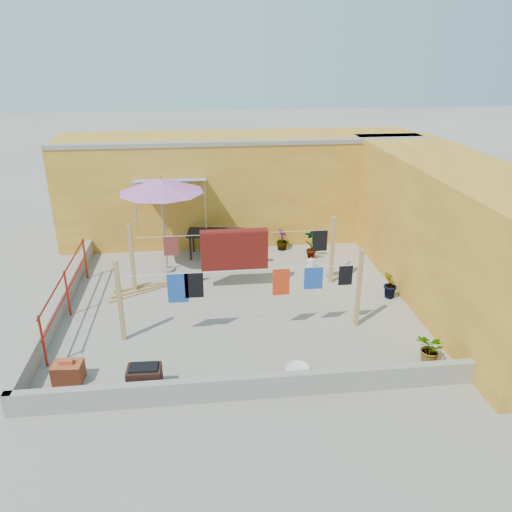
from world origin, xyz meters
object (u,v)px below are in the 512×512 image
Objects in this scene: brick_stack at (68,372)px; green_hose at (318,247)px; patio_umbrella at (161,186)px; brazier at (145,379)px; water_jug_b at (348,268)px; water_jug_a at (311,264)px; white_basin at (297,369)px; outdoor_table at (215,234)px; plant_back_a at (248,249)px.

green_hose is at bearing 44.48° from brick_stack.
brick_stack is at bearing -107.95° from patio_umbrella.
brazier reaches higher than green_hose.
water_jug_b is (5.03, 4.52, -0.11)m from brazier.
water_jug_a is at bearing 50.02° from brazier.
patio_umbrella reaches higher than brazier.
brazier is 2.82m from white_basin.
water_jug_a is (1.27, 4.56, 0.11)m from white_basin.
outdoor_table is 1.12m from plant_back_a.
white_basin is at bearing 6.04° from brazier.
plant_back_a is (3.81, 5.04, 0.24)m from brick_stack.
brick_stack is 6.33m from plant_back_a.
brazier reaches higher than white_basin.
plant_back_a is at bearing 6.40° from patio_umbrella.
green_hose is at bearing 101.88° from water_jug_b.
patio_umbrella is at bearing -146.83° from outdoor_table.
white_basin is 1.40× the size of water_jug_b.
brick_stack reaches higher than white_basin.
green_hose is (6.05, 5.94, -0.16)m from brick_stack.
water_jug_b is (0.96, -0.33, 0.00)m from water_jug_a.
brazier is at bearing -113.52° from plant_back_a.
white_basin is at bearing -117.79° from water_jug_b.
outdoor_table is 6.02m from white_basin.
brick_stack is 0.91× the size of brazier.
outdoor_table is at bearing -175.34° from green_hose.
brick_stack is 1.15× the size of white_basin.
green_hose is 0.55× the size of plant_back_a.
brick_stack is 1.62× the size of water_jug_a.
white_basin is (2.67, -4.95, -2.33)m from patio_umbrella.
outdoor_table is at bearing 155.21° from water_jug_b.
patio_umbrella is 5.49× the size of green_hose.
outdoor_table is at bearing 76.24° from brazier.
green_hose is (-0.40, 1.88, -0.12)m from water_jug_b.
white_basin is at bearing -61.68° from patio_umbrella.
water_jug_a is at bearing 38.67° from brick_stack.
brazier is (1.42, -0.46, 0.06)m from brick_stack.
brazier is at bearing -138.04° from water_jug_b.
white_basin is at bearing -85.54° from plant_back_a.
green_hose is (4.63, 6.40, -0.23)m from brazier.
brick_stack is 1.49m from brazier.
white_basin is 1.41× the size of water_jug_a.
water_jug_a is 0.39× the size of plant_back_a.
brick_stack is at bearing -117.21° from outdoor_table.
outdoor_table reaches higher than white_basin.
outdoor_table reaches higher than water_jug_a.
water_jug_b is at bearing 32.20° from brick_stack.
water_jug_a is at bearing -109.94° from green_hose.
plant_back_a is at bearing -35.83° from outdoor_table.
plant_back_a is (0.89, -0.64, -0.24)m from outdoor_table.
green_hose is at bearing 54.12° from brazier.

